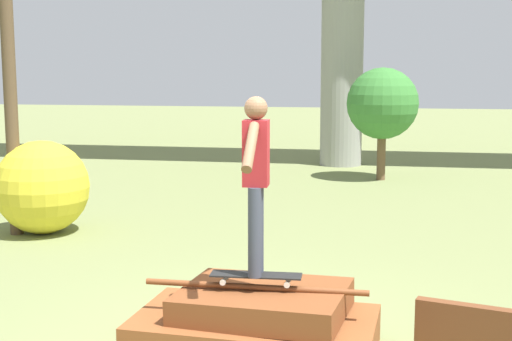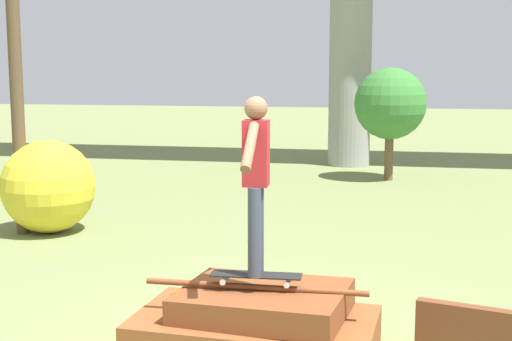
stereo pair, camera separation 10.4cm
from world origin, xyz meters
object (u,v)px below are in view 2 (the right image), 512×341
Objects in this scene: skateboard at (256,276)px; tree_behind_left at (390,104)px; bush_yellow_flowering at (48,187)px; skater at (256,173)px.

skateboard is 10.48m from tree_behind_left.
tree_behind_left is at bearing 50.80° from bush_yellow_flowering.
skateboard is 5.76m from bush_yellow_flowering.
skater is at bearing -44.53° from bush_yellow_flowering.
skater reaches higher than skateboard.
tree_behind_left is 8.25m from bush_yellow_flowering.
bush_yellow_flowering is at bearing 135.47° from skater.
bush_yellow_flowering is (-4.10, 4.04, 0.02)m from skateboard.
bush_yellow_flowering reaches higher than skateboard.
tree_behind_left is (1.07, 10.38, 1.03)m from skateboard.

